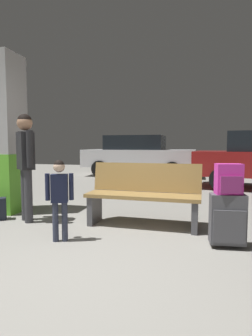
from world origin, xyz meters
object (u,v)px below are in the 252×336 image
Objects in this scene: adult at (26,156)px; parked_car_far at (139,155)px; structural_pillar at (4,135)px; bench at (144,195)px; child at (59,192)px; suitcase at (227,219)px; backpack_bright at (229,179)px.

adult reaches higher than parked_car_far.
bench is (2.48, -0.28, -0.88)m from structural_pillar.
structural_pillar is 2.74× the size of child.
child reaches higher than suitcase.
child is at bearing -133.70° from bench.
child is (-1.92, -0.26, -0.17)m from backpack_bright.
bench is 1.85m from adult.
bench is at bearing 149.53° from backpack_bright.
adult reaches higher than bench.
parked_car_far is at bearing 101.82° from bench.
bench is at bearing 149.52° from suitcase.
suitcase is at bearing 155.35° from backpack_bright.
structural_pillar is 0.93m from adult.
adult reaches higher than child.
backpack_bright is 0.08× the size of parked_car_far.
parked_car_far is (-0.49, 7.31, 0.20)m from child.
bench reaches higher than suitcase.
adult is 6.63m from parked_car_far.
adult is at bearing -93.54° from parked_car_far.
backpack_bright is 7.44m from parked_car_far.
child is at bearing -37.50° from adult.
adult is (-2.82, 0.43, 0.22)m from backpack_bright.
adult is (-1.75, -0.20, 0.55)m from bench.
suitcase is 2.93m from adult.
structural_pillar is 6.26m from parked_car_far.
backpack_bright is at bearing -24.65° from suitcase.
structural_pillar is 2.64m from bench.
structural_pillar is at bearing 165.61° from suitcase.
suitcase is at bearing -14.39° from structural_pillar.
structural_pillar is at bearing -100.47° from parked_car_far.
structural_pillar reaches higher than adult.
child reaches higher than backpack_bright.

